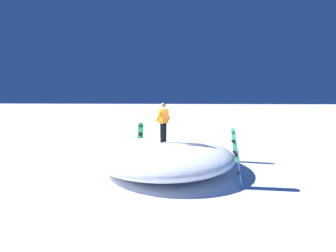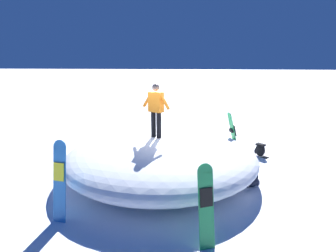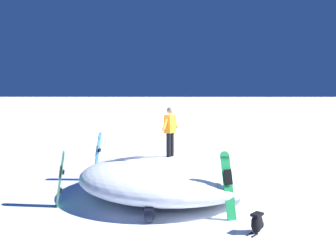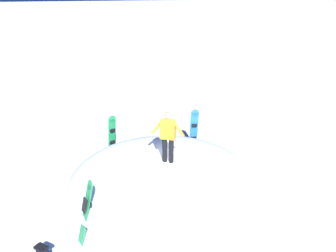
{
  "view_description": "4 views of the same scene",
  "coord_description": "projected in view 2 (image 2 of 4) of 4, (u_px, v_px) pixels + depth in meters",
  "views": [
    {
      "loc": [
        -1.18,
        9.31,
        2.86
      ],
      "look_at": [
        -0.28,
        0.63,
        1.82
      ],
      "focal_mm": 24.17,
      "sensor_mm": 36.0,
      "label": 1
    },
    {
      "loc": [
        -7.47,
        -0.91,
        3.3
      ],
      "look_at": [
        0.22,
        0.15,
        1.43
      ],
      "focal_mm": 28.37,
      "sensor_mm": 36.0,
      "label": 2
    },
    {
      "loc": [
        -0.01,
        -11.46,
        3.33
      ],
      "look_at": [
        -0.15,
        0.74,
        2.09
      ],
      "focal_mm": 40.9,
      "sensor_mm": 36.0,
      "label": 3
    },
    {
      "loc": [
        8.22,
        -1.37,
        5.99
      ],
      "look_at": [
        -0.67,
        0.59,
        2.03
      ],
      "focal_mm": 35.31,
      "sensor_mm": 36.0,
      "label": 4
    }
  ],
  "objects": [
    {
      "name": "snowboarder_standing",
      "position": [
        156.0,
        108.0,
        7.6
      ],
      "size": [
        0.52,
        0.9,
        1.57
      ],
      "color": "black",
      "rests_on": "snow_mound"
    },
    {
      "name": "snowboard_primary_upright",
      "position": [
        206.0,
        205.0,
        4.75
      ],
      "size": [
        0.36,
        0.37,
        1.57
      ],
      "color": "#1E8C47",
      "rests_on": "ground"
    },
    {
      "name": "backpack_far",
      "position": [
        252.0,
        180.0,
        7.19
      ],
      "size": [
        0.28,
        0.58,
        0.38
      ],
      "color": "#1E2333",
      "rests_on": "ground"
    },
    {
      "name": "backpack_near",
      "position": [
        260.0,
        150.0,
        9.51
      ],
      "size": [
        0.48,
        0.51,
        0.48
      ],
      "color": "black",
      "rests_on": "ground"
    },
    {
      "name": "snowboard_tertiary_upright",
      "position": [
        60.0,
        180.0,
        5.56
      ],
      "size": [
        0.32,
        0.33,
        1.74
      ],
      "color": "#2672BF",
      "rests_on": "ground"
    },
    {
      "name": "snowboard_secondary_upright",
      "position": [
        233.0,
        136.0,
        8.99
      ],
      "size": [
        0.42,
        0.53,
        1.7
      ],
      "color": "#1E8C47",
      "rests_on": "ground"
    },
    {
      "name": "ground",
      "position": [
        172.0,
        173.0,
        8.09
      ],
      "size": [
        240.0,
        240.0,
        0.0
      ],
      "primitive_type": "plane",
      "color": "white"
    },
    {
      "name": "snow_mound",
      "position": [
        161.0,
        156.0,
        7.92
      ],
      "size": [
        7.83,
        7.81,
        1.15
      ],
      "primitive_type": "ellipsoid",
      "rotation": [
        0.0,
        0.0,
        2.52
      ],
      "color": "white",
      "rests_on": "ground"
    }
  ]
}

